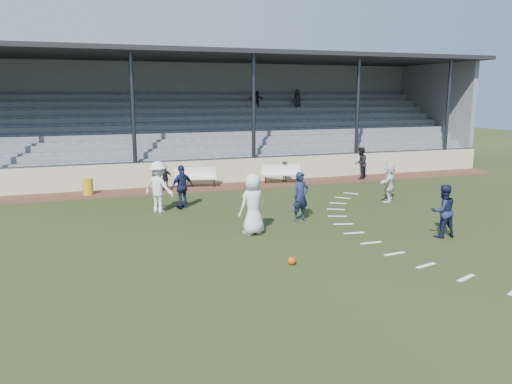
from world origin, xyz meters
TOP-DOWN VIEW (x-y plane):
  - ground at (0.00, 0.00)m, footprint 90.00×90.00m
  - cinder_track at (0.00, 10.50)m, footprint 34.00×2.00m
  - retaining_wall at (0.00, 11.55)m, footprint 34.00×0.18m
  - bench_left at (-0.25, 10.77)m, footprint 2.04×0.78m
  - bench_right at (4.09, 10.50)m, footprint 2.04×0.78m
  - trash_bin at (-5.23, 10.53)m, footprint 0.45×0.45m
  - football at (-0.21, -1.04)m, footprint 0.22×0.22m
  - player_white_lead at (-0.25, 2.10)m, footprint 1.13×0.93m
  - player_navy_lead at (1.92, 3.20)m, footprint 0.71×0.54m
  - player_navy_mid at (5.32, -0.14)m, footprint 0.85×0.68m
  - player_white_wing at (-2.67, 6.12)m, footprint 1.41×1.43m
  - player_navy_wing at (-1.70, 6.54)m, footprint 1.09×0.82m
  - player_white_back at (6.73, 4.96)m, footprint 1.43×1.49m
  - official at (8.53, 10.30)m, footprint 1.03×1.04m
  - sub_left_near at (-2.20, 10.42)m, footprint 0.49×0.41m
  - sub_left_far at (-1.77, 10.42)m, footprint 0.74×0.49m
  - sub_right at (4.34, 10.68)m, footprint 0.73×0.48m
  - grandstand at (0.00, 16.26)m, footprint 34.60×9.00m
  - penalty_arc at (4.12, 0.00)m, footprint 3.89×14.63m

SIDE VIEW (x-z plane):
  - ground at x=0.00m, z-range 0.00..0.00m
  - penalty_arc at x=4.12m, z-range 0.00..0.01m
  - cinder_track at x=0.00m, z-range 0.00..0.02m
  - football at x=-0.21m, z-range 0.00..0.22m
  - trash_bin at x=-5.23m, z-range 0.02..0.74m
  - sub_right at x=4.34m, z-range 0.02..1.08m
  - bench_left at x=-0.25m, z-range 0.11..1.06m
  - bench_right at x=4.09m, z-range 0.11..1.06m
  - sub_left_near at x=-2.20m, z-range 0.02..1.17m
  - retaining_wall at x=0.00m, z-range 0.00..1.20m
  - sub_left_far at x=-1.77m, z-range 0.02..1.19m
  - player_white_back at x=6.73m, z-range 0.00..1.69m
  - player_navy_mid at x=5.32m, z-range 0.00..1.69m
  - player_navy_wing at x=-1.70m, z-range 0.00..1.73m
  - official at x=8.53m, z-range 0.02..1.71m
  - player_navy_lead at x=1.92m, z-range 0.00..1.76m
  - player_white_wing at x=-2.67m, z-range 0.00..1.97m
  - player_white_lead at x=-0.25m, z-range 0.00..1.98m
  - grandstand at x=0.00m, z-range -1.10..5.51m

